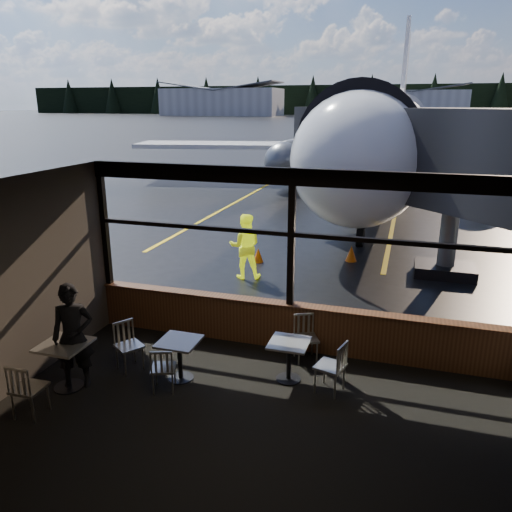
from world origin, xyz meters
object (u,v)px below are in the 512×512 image
at_px(airliner, 393,84).
at_px(cone_extra, 258,255).
at_px(cafe_table_left, 67,366).
at_px(chair_near_e, 330,367).
at_px(chair_near_n, 306,339).
at_px(chair_mid_w, 129,347).
at_px(passenger, 73,337).
at_px(chair_mid_s, 164,368).
at_px(chair_left_s, 29,389).
at_px(cone_wing, 301,182).
at_px(cafe_table_near, 289,361).
at_px(jet_bridge, 474,184).
at_px(cafe_table_mid, 180,360).
at_px(cone_nose, 351,254).
at_px(ground_crew, 245,246).

distance_m(airliner, cone_extra, 16.15).
height_order(cafe_table_left, chair_near_e, chair_near_e).
relative_size(chair_near_n, chair_mid_w, 0.98).
xyz_separation_m(chair_mid_w, passenger, (-0.56, -0.75, 0.46)).
bearing_deg(chair_mid_s, cafe_table_left, 175.15).
relative_size(chair_left_s, cone_wing, 1.88).
bearing_deg(cafe_table_left, chair_near_e, 15.57).
relative_size(airliner, cafe_table_left, 44.50).
bearing_deg(cafe_table_near, chair_near_n, 79.84).
relative_size(jet_bridge, chair_mid_w, 13.28).
bearing_deg(chair_mid_w, cone_wing, -142.03).
bearing_deg(chair_left_s, chair_mid_w, 65.15).
relative_size(passenger, cone_wing, 3.72).
relative_size(chair_mid_w, chair_left_s, 0.97).
xyz_separation_m(passenger, cone_extra, (0.91, 7.50, -0.69)).
xyz_separation_m(cafe_table_mid, cafe_table_left, (-1.68, -0.81, 0.04)).
relative_size(cone_nose, cone_extra, 1.10).
relative_size(ground_crew, cone_extra, 4.10).
height_order(airliner, cone_nose, airliner).
height_order(cone_wing, cone_extra, cone_wing).
xyz_separation_m(jet_bridge, passenger, (-6.70, -7.89, -1.67)).
height_order(cafe_table_near, cone_wing, cafe_table_near).
bearing_deg(chair_mid_s, cone_nose, 56.00).
height_order(cafe_table_near, chair_mid_s, chair_mid_s).
height_order(cafe_table_mid, chair_near_n, chair_near_n).
xyz_separation_m(chair_mid_w, ground_crew, (0.41, 5.34, 0.44)).
bearing_deg(cafe_table_left, chair_left_s, -92.75).
relative_size(cafe_table_near, chair_mid_s, 0.89).
xyz_separation_m(cafe_table_mid, chair_mid_w, (-1.01, 0.04, 0.08)).
distance_m(cafe_table_left, chair_near_e, 4.37).
relative_size(cafe_table_left, chair_near_n, 0.94).
bearing_deg(chair_mid_w, jet_bridge, 173.32).
xyz_separation_m(cafe_table_left, ground_crew, (1.08, 6.20, 0.48)).
bearing_deg(airliner, cone_wing, -174.29).
height_order(chair_near_e, cone_extra, chair_near_e).
bearing_deg(cone_nose, chair_mid_s, -104.60).
distance_m(chair_near_n, chair_left_s, 4.68).
bearing_deg(passenger, cafe_table_near, -8.30).
distance_m(airliner, jet_bridge, 15.16).
height_order(cafe_table_mid, cafe_table_left, cafe_table_left).
height_order(cafe_table_mid, cone_nose, cafe_table_mid).
bearing_deg(chair_near_e, airliner, 16.46).
relative_size(ground_crew, cone_wing, 3.63).
bearing_deg(chair_mid_w, passenger, -2.97).
bearing_deg(airliner, cafe_table_left, -99.19).
bearing_deg(cone_extra, jet_bridge, 3.86).
xyz_separation_m(cafe_table_near, chair_near_e, (0.73, -0.16, 0.10)).
relative_size(cone_nose, cone_wing, 0.98).
relative_size(chair_near_n, cone_nose, 1.84).
xyz_separation_m(chair_near_e, passenger, (-4.10, -1.06, 0.45)).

